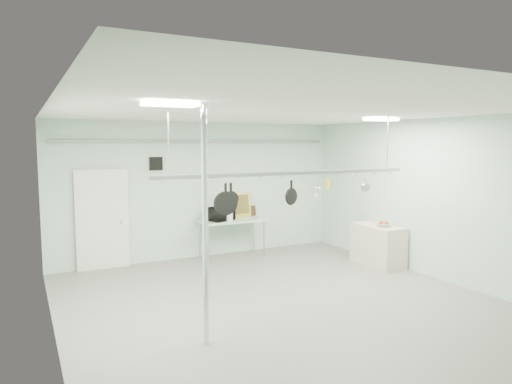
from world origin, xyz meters
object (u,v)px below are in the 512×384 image
prep_table (232,222)px  skillet_mid (231,194)px  fruit_bowl (384,225)px  skillet_left (226,199)px  side_cabinet (378,245)px  coffee_canister (229,216)px  microwave (221,214)px  pot_rack (292,172)px  skillet_right (291,192)px  chrome_pole (205,227)px

prep_table → skillet_mid: size_ratio=4.45×
fruit_bowl → skillet_left: skillet_left is taller
side_cabinet → coffee_canister: bearing=143.3°
prep_table → microwave: size_ratio=2.76×
pot_rack → microwave: 3.48m
side_cabinet → skillet_right: skillet_right is taller
side_cabinet → coffee_canister: 3.41m
pot_rack → microwave: size_ratio=8.27×
prep_table → pot_rack: pot_rack is taller
skillet_left → fruit_bowl: bearing=26.7°
coffee_canister → skillet_left: (-1.46, -3.11, 0.82)m
pot_rack → coffee_canister: pot_rack is taller
prep_table → coffee_canister: 0.30m
microwave → skillet_mid: skillet_mid is taller
pot_rack → chrome_pole: bearing=-154.7°
side_cabinet → skillet_left: (-4.16, -1.10, 1.38)m
pot_rack → skillet_mid: 1.16m
prep_table → microwave: bearing=-175.6°
coffee_canister → skillet_right: 3.24m
chrome_pole → fruit_bowl: chrome_pole is taller
chrome_pole → prep_table: (2.30, 4.20, -0.77)m
chrome_pole → microwave: (2.01, 4.18, -0.53)m
fruit_bowl → skillet_left: size_ratio=0.67×
side_cabinet → fruit_bowl: fruit_bowl is taller
chrome_pole → coffee_canister: chrome_pole is taller
microwave → pot_rack: bearing=66.5°
pot_rack → skillet_left: 1.27m
skillet_mid → skillet_right: bearing=3.6°
prep_table → skillet_left: bearing=-116.0°
fruit_bowl → skillet_right: size_ratio=0.83×
coffee_canister → side_cabinet: bearing=-36.7°
pot_rack → skillet_left: (-1.21, 0.00, -0.39)m
skillet_left → skillet_mid: bearing=14.1°
microwave → skillet_left: 3.62m
skillet_left → skillet_right: (1.20, 0.00, 0.05)m
skillet_left → microwave: bearing=82.2°
coffee_canister → skillet_left: 3.53m
skillet_right → coffee_canister: bearing=67.1°
chrome_pole → skillet_mid: chrome_pole is taller
microwave → coffee_canister: 0.22m
pot_rack → microwave: bearing=88.0°
pot_rack → skillet_mid: pot_rack is taller
pot_rack → fruit_bowl: bearing=17.5°
skillet_left → skillet_right: size_ratio=1.25×
chrome_pole → fruit_bowl: size_ratio=9.62×
chrome_pole → skillet_left: bearing=52.4°
side_cabinet → pot_rack: 3.62m
side_cabinet → fruit_bowl: 0.52m
coffee_canister → fruit_bowl: size_ratio=0.67×
prep_table → skillet_mid: 3.79m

